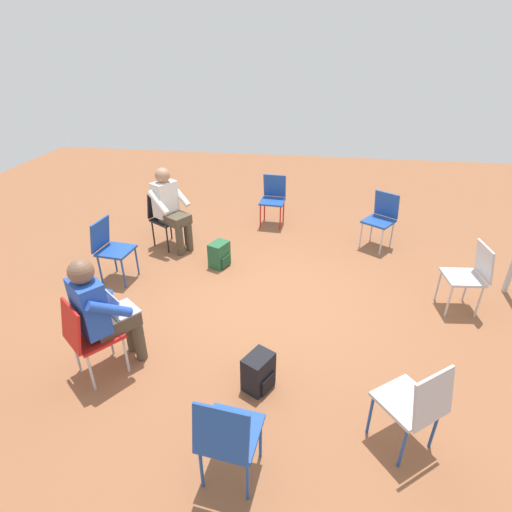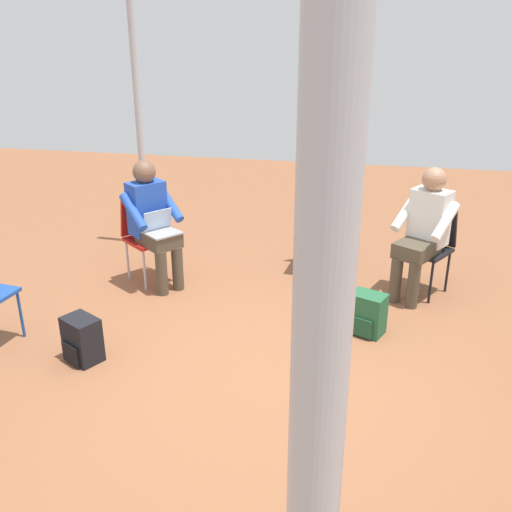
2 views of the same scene
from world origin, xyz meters
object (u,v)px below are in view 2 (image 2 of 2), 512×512
chair_southeast (430,243)px  person_with_laptop (153,218)px  chair_east (319,224)px  chair_northeast (145,232)px  person_in_white (424,227)px  backpack_near_laptop_user (83,342)px  backpack_by_empty_chair (367,316)px

chair_southeast → person_with_laptop: 2.68m
chair_east → chair_northeast: (-0.61, 1.69, 0.00)m
chair_southeast → person_in_white: bearing=90.0°
backpack_near_laptop_user → person_in_white: bearing=-57.0°
chair_northeast → person_in_white: (0.14, -2.69, 0.20)m
chair_east → backpack_by_empty_chair: (-1.30, -0.55, -0.34)m
chair_east → person_in_white: 1.13m
chair_east → backpack_near_laptop_user: 2.72m
chair_east → backpack_near_laptop_user: bearing=59.8°
chair_east → chair_southeast: same height
chair_northeast → backpack_by_empty_chair: bearing=111.3°
chair_southeast → backpack_by_empty_chair: chair_southeast is taller
person_in_white → backpack_by_empty_chair: (-0.83, 0.46, -0.54)m
chair_east → chair_southeast: 1.14m
chair_southeast → backpack_near_laptop_user: chair_southeast is taller
chair_southeast → chair_northeast: (-0.28, 2.78, 0.00)m
person_with_laptop → person_in_white: bearing=133.9°
person_with_laptop → person_in_white: (0.24, -2.56, 0.00)m
chair_east → chair_northeast: bearing=26.1°
backpack_by_empty_chair → chair_southeast: bearing=-29.2°
chair_northeast → person_with_laptop: person_with_laptop is taller
chair_east → chair_southeast: bearing=169.3°
chair_northeast → backpack_near_laptop_user: chair_northeast is taller
person_with_laptop → backpack_by_empty_chair: 2.25m
chair_east → person_with_laptop: (-0.72, 1.55, 0.20)m
backpack_by_empty_chair → backpack_near_laptop_user: bearing=111.9°
person_with_laptop → backpack_near_laptop_user: size_ratio=3.44×
person_with_laptop → person_in_white: same height
chair_east → backpack_by_empty_chair: bearing=119.1°
person_in_white → chair_east: bearing=6.1°
chair_southeast → person_in_white: person_in_white is taller
chair_southeast → chair_northeast: bearing=37.1°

